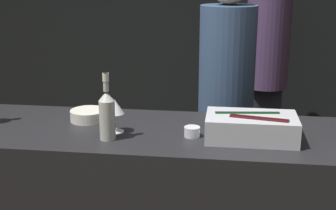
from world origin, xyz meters
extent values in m
cube|color=black|center=(0.00, 2.55, 1.40)|extent=(6.40, 0.06, 2.80)
cube|color=#B7BABF|center=(0.40, 0.27, 1.07)|extent=(0.41, 0.25, 0.11)
cylinder|color=black|center=(0.43, 0.23, 1.10)|extent=(0.27, 0.12, 0.07)
cylinder|color=black|center=(0.38, 0.31, 1.10)|extent=(0.30, 0.10, 0.07)
cylinder|color=silver|center=(-0.43, 0.44, 1.04)|extent=(0.19, 0.19, 0.06)
cylinder|color=gray|center=(-0.43, 0.44, 1.07)|extent=(0.15, 0.15, 0.01)
cylinder|color=silver|center=(-0.24, 0.28, 1.02)|extent=(0.08, 0.08, 0.00)
cylinder|color=silver|center=(-0.24, 0.28, 1.06)|extent=(0.01, 0.01, 0.09)
cone|color=silver|center=(-0.24, 0.28, 1.14)|extent=(0.09, 0.09, 0.07)
cylinder|color=silver|center=(0.13, 0.26, 1.04)|extent=(0.07, 0.07, 0.05)
sphere|color=#F9D67F|center=(0.13, 0.26, 1.04)|extent=(0.03, 0.03, 0.03)
cylinder|color=#B2B7AD|center=(-0.25, 0.18, 1.11)|extent=(0.07, 0.07, 0.18)
cone|color=#B2B7AD|center=(-0.25, 0.18, 1.22)|extent=(0.07, 0.07, 0.04)
cylinder|color=#B2B7AD|center=(-0.25, 0.18, 1.28)|extent=(0.03, 0.03, 0.08)
cylinder|color=silver|center=(-0.25, 0.18, 1.31)|extent=(0.03, 0.03, 0.04)
cube|color=black|center=(0.27, 1.05, 0.41)|extent=(0.26, 0.19, 0.82)
cylinder|color=#334766|center=(0.27, 1.05, 1.19)|extent=(0.34, 0.34, 0.75)
cube|color=black|center=(0.59, 2.02, 0.42)|extent=(0.26, 0.19, 0.84)
cylinder|color=#473356|center=(0.59, 2.02, 1.22)|extent=(0.35, 0.35, 0.76)
camera|label=1|loc=(0.29, -1.80, 1.77)|focal=50.00mm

